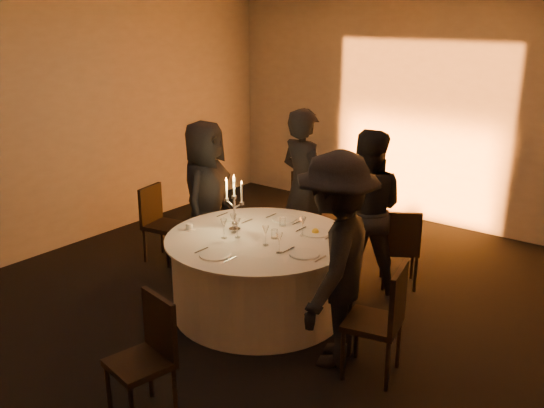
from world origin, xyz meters
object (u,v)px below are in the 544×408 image
Objects in this scene: banquet_table at (259,274)px; guest_back_left at (303,188)px; chair_left at (158,219)px; candelabra at (234,211)px; coffee_cup at (189,227)px; chair_back_right at (400,245)px; chair_right at (383,316)px; guest_right at (336,261)px; guest_back_right at (366,210)px; chair_back_left at (313,211)px; guest_left at (206,197)px; chair_front at (148,351)px.

guest_back_left is (-0.34, 1.22, 0.53)m from banquet_table.
candelabra reaches higher than chair_left.
guest_back_left is at bearing 77.36° from coffee_cup.
chair_back_right is 1.71m from chair_right.
chair_back_right is at bearing 170.03° from guest_right.
chair_back_right is 0.53m from guest_back_right.
chair_back_left is 1.27m from guest_left.
chair_front is at bearing -77.92° from banquet_table.
guest_left is at bearing 151.41° from candelabra.
guest_left reaches higher than chair_back_left.
chair_right is (3.23, -0.58, 0.04)m from chair_left.
guest_right is at bearing -112.28° from chair_left.
guest_back_left reaches higher than guest_back_right.
chair_back_right is (2.60, 1.01, -0.01)m from chair_left.
banquet_table is 1.42m from chair_back_left.
chair_back_left is 0.35m from guest_back_left.
chair_back_left is 2.18m from guest_right.
guest_left is 0.84m from coffee_cup.
chair_front is 0.50× the size of guest_back_left.
guest_left is 2.98× the size of candelabra.
coffee_cup reaches higher than banquet_table.
chair_back_right is at bearing -160.64° from guest_back_left.
guest_right is at bearing 147.51° from guest_back_left.
chair_left is at bearing 170.66° from banquet_table.
guest_left is (0.63, 0.16, 0.36)m from chair_left.
coffee_cup is at bearing 92.84° from guest_back_left.
chair_front is at bearing -167.16° from guest_left.
coffee_cup is (1.08, -0.55, 0.30)m from chair_left.
chair_back_left is 9.64× the size of coffee_cup.
candelabra is (-1.16, -1.30, 0.48)m from chair_back_right.
chair_back_right is 7.94× the size of coffee_cup.
chair_right is 1.68× the size of candelabra.
chair_left is 0.74m from guest_left.
chair_right reaches higher than coffee_cup.
candelabra is at bearing 100.43° from chair_back_left.
chair_right is 1.05× the size of chair_front.
chair_right reaches higher than banquet_table.
chair_front is at bearing -143.85° from chair_left.
candelabra is (-0.84, -1.10, 0.12)m from guest_back_right.
guest_right is (2.16, -0.76, 0.05)m from guest_left.
chair_back_right is (1.15, -0.07, -0.11)m from chair_back_left.
chair_right is at bearing 80.55° from chair_back_right.
candelabra is (0.03, -1.22, 0.06)m from guest_back_left.
guest_back_right is (2.28, 0.81, 0.36)m from chair_left.
chair_front reaches higher than banquet_table.
chair_back_right is at bearing -170.96° from chair_right.
coffee_cup is at bearing -144.14° from candelabra.
chair_right is at bearing 75.86° from guest_right.
guest_back_right is (0.53, 1.10, 0.47)m from banquet_table.
guest_back_right reaches higher than chair_back_right.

